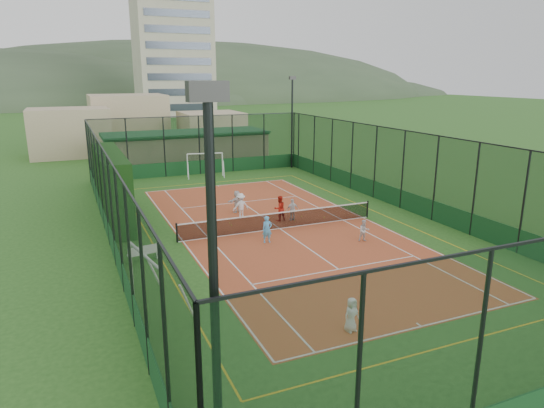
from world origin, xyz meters
The scene contains 21 objects.
ground centered at (0.00, 0.00, 0.00)m, with size 300.00×300.00×0.00m, color #2A591E.
court_slab centered at (0.00, 0.00, 0.01)m, with size 11.17×23.97×0.01m, color #A44924.
tennis_net centered at (0.00, 0.00, 0.53)m, with size 11.67×0.12×1.06m, color black, non-canonical shape.
perimeter_fence centered at (0.00, 0.00, 2.50)m, with size 18.12×34.12×5.00m, color black, non-canonical shape.
floodlight_sw centered at (-8.60, -16.60, 4.12)m, with size 0.60×0.26×8.25m, color black, non-canonical shape.
floodlight_ne centered at (8.60, 16.60, 4.12)m, with size 0.60×0.26×8.25m, color black, non-canonical shape.
clubhouse centered at (0.00, 22.00, 1.57)m, with size 15.20×7.20×3.15m, color tan, non-canonical shape.
apartment_tower centered at (12.00, 82.00, 15.00)m, with size 15.00×12.00×30.00m, color beige.
distant_hills centered at (0.00, 150.00, 0.00)m, with size 200.00×60.00×24.00m, color #384C33, non-canonical shape.
hedge_left centered at (-8.30, 5.72, 2.01)m, with size 1.38×9.18×4.02m, color black.
white_bench centered at (-7.80, -1.93, 0.40)m, with size 1.41×0.39×0.79m, color white, non-canonical shape.
futsal_goal_near centered at (-8.44, -7.15, 1.11)m, with size 1.00×3.44×2.22m, color white, non-canonical shape.
futsal_goal_far centered at (0.11, 15.77, 0.98)m, with size 3.04×0.88×1.96m, color white, non-canonical shape.
child_near_left centered at (-2.38, -11.18, 0.61)m, with size 0.59×0.38×1.20m, color white.
child_near_mid centered at (-1.53, -1.84, 0.71)m, with size 0.51×0.33×1.39m, color #55B4F1.
child_near_right centered at (3.13, -3.64, 0.58)m, with size 0.56×0.43×1.15m, color silver.
child_far_left centered at (-1.29, 2.86, 0.77)m, with size 0.98×0.56×1.52m, color white.
child_far_right centered at (1.35, 1.20, 0.66)m, with size 0.76×0.32×1.30m, color silver.
child_far_back centered at (-1.08, 4.17, 0.70)m, with size 1.28×0.41×1.38m, color silver.
coach centered at (0.62, 1.43, 0.76)m, with size 0.73×0.57×1.50m, color red.
tennis_balls centered at (0.42, 1.52, 0.04)m, with size 5.70×1.24×0.07m.
Camera 1 is at (-10.57, -23.60, 8.33)m, focal length 32.00 mm.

